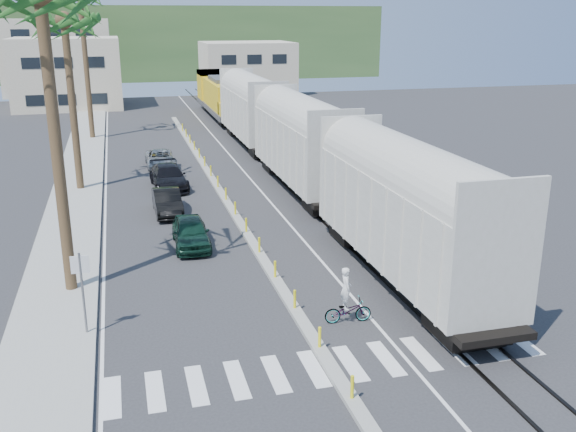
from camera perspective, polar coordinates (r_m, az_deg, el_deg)
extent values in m
plane|color=#28282B|center=(22.06, 2.01, -10.67)|extent=(140.00, 140.00, 0.00)
cube|color=gray|center=(44.90, -18.04, 3.24)|extent=(3.00, 90.00, 0.15)
cube|color=black|center=(48.78, -2.72, 5.11)|extent=(0.12, 100.00, 0.06)
cube|color=black|center=(49.10, -1.07, 5.20)|extent=(0.12, 100.00, 0.06)
cube|color=gray|center=(40.37, -6.24, 2.49)|extent=(0.45, 60.00, 0.15)
cylinder|color=yellow|center=(18.54, 5.73, -14.88)|extent=(0.10, 0.10, 0.70)
cylinder|color=yellow|center=(20.99, 2.83, -10.70)|extent=(0.10, 0.10, 0.70)
cylinder|color=yellow|center=(23.56, 0.60, -7.39)|extent=(0.10, 0.10, 0.70)
cylinder|color=yellow|center=(26.23, -1.15, -4.74)|extent=(0.10, 0.10, 0.70)
cylinder|color=yellow|center=(28.96, -2.57, -2.58)|extent=(0.10, 0.10, 0.70)
cylinder|color=yellow|center=(31.74, -3.74, -0.79)|extent=(0.10, 0.10, 0.70)
cylinder|color=yellow|center=(34.55, -4.72, 0.71)|extent=(0.10, 0.10, 0.70)
cylinder|color=yellow|center=(37.40, -5.55, 1.98)|extent=(0.10, 0.10, 0.70)
cylinder|color=yellow|center=(40.26, -6.26, 3.07)|extent=(0.10, 0.10, 0.70)
cylinder|color=yellow|center=(43.15, -6.88, 4.02)|extent=(0.10, 0.10, 0.70)
cylinder|color=yellow|center=(46.05, -7.42, 4.84)|extent=(0.10, 0.10, 0.70)
cylinder|color=yellow|center=(48.96, -7.90, 5.57)|extent=(0.10, 0.10, 0.70)
cylinder|color=yellow|center=(51.88, -8.33, 6.21)|extent=(0.10, 0.10, 0.70)
cylinder|color=yellow|center=(54.81, -8.71, 6.79)|extent=(0.10, 0.10, 0.70)
cylinder|color=yellow|center=(57.75, -9.05, 7.31)|extent=(0.10, 0.10, 0.70)
cylinder|color=yellow|center=(60.70, -9.36, 7.77)|extent=(0.10, 0.10, 0.70)
cube|color=silver|center=(20.40, 3.68, -13.19)|extent=(14.00, 2.20, 0.01)
cube|color=silver|center=(44.84, -15.87, 3.33)|extent=(0.12, 90.00, 0.01)
cube|color=silver|center=(45.58, -4.11, 4.17)|extent=(0.12, 90.00, 0.01)
cube|color=#AEAC9F|center=(25.83, 10.40, -0.19)|extent=(3.00, 12.88, 3.40)
cylinder|color=#AEAC9F|center=(25.38, 10.61, 3.47)|extent=(2.90, 12.58, 2.90)
cube|color=black|center=(26.57, 10.15, -4.72)|extent=(2.60, 12.88, 1.00)
cube|color=#AEAC9F|center=(39.48, 1.18, 6.16)|extent=(3.00, 12.88, 3.40)
cylinder|color=#AEAC9F|center=(39.19, 1.19, 8.60)|extent=(2.90, 12.58, 2.90)
cube|color=black|center=(39.97, 1.16, 3.06)|extent=(2.60, 12.88, 1.00)
cube|color=#AEAC9F|center=(53.85, -3.29, 9.15)|extent=(3.00, 12.88, 3.40)
cylinder|color=#AEAC9F|center=(53.64, -3.32, 10.94)|extent=(2.90, 12.58, 2.90)
cube|color=black|center=(54.21, -3.25, 6.84)|extent=(2.60, 12.88, 1.00)
cube|color=#4C4C4F|center=(69.68, -5.99, 9.58)|extent=(3.00, 17.00, 0.50)
cube|color=gold|center=(68.51, -5.89, 10.76)|extent=(2.70, 12.24, 2.60)
cube|color=gold|center=(75.14, -6.75, 11.54)|extent=(3.00, 3.74, 3.20)
cube|color=black|center=(69.76, -5.97, 9.09)|extent=(2.60, 13.60, 0.90)
cylinder|color=brown|center=(25.19, -19.84, 5.19)|extent=(0.44, 0.44, 11.00)
cylinder|color=brown|center=(41.05, -18.58, 8.96)|extent=(0.44, 0.44, 10.00)
sphere|color=#1A4E18|center=(40.69, -19.30, 16.13)|extent=(3.20, 3.20, 3.20)
cylinder|color=brown|center=(58.82, -17.48, 12.33)|extent=(0.44, 0.44, 12.00)
cylinder|color=slate|center=(22.49, -17.75, -6.73)|extent=(0.08, 0.08, 3.00)
cube|color=silver|center=(22.08, -18.01, -4.12)|extent=(0.60, 0.04, 0.60)
cube|color=#B4A98F|center=(81.04, -19.00, 11.94)|extent=(12.00, 10.00, 8.00)
cube|color=#B4A98F|center=(97.03, -19.71, 13.21)|extent=(14.00, 12.00, 10.00)
cube|color=#B4A98F|center=(90.63, -3.67, 12.98)|extent=(12.00, 10.00, 7.00)
cube|color=#385628|center=(118.83, -12.55, 14.85)|extent=(80.00, 20.00, 12.00)
imported|color=black|center=(30.34, -8.63, -1.44)|extent=(1.82, 4.12, 1.38)
imported|color=black|center=(35.59, -10.68, 1.24)|extent=(1.55, 4.10, 1.34)
imported|color=black|center=(40.99, -10.57, 3.44)|extent=(2.66, 5.19, 1.43)
imported|color=#9EA1A3|center=(47.06, -11.30, 5.03)|extent=(2.05, 4.29, 1.18)
imported|color=#9EA0A5|center=(22.92, 5.35, -8.38)|extent=(0.86, 1.77, 0.88)
imported|color=silver|center=(22.52, 5.17, -6.40)|extent=(0.62, 0.46, 1.53)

